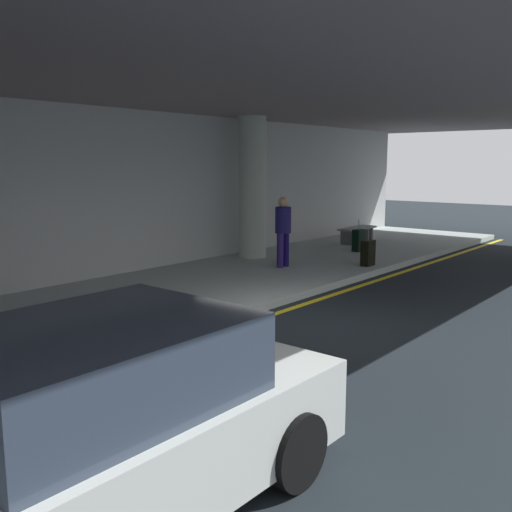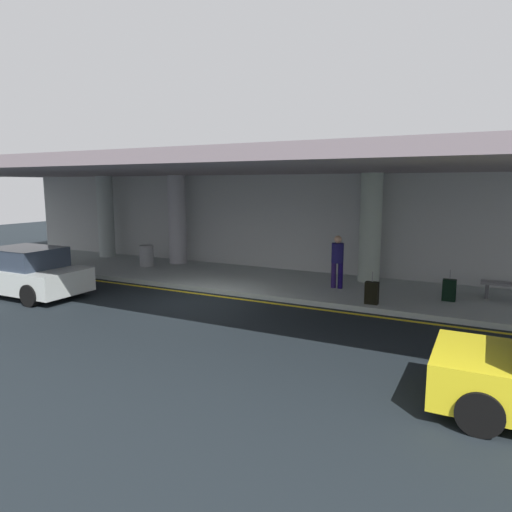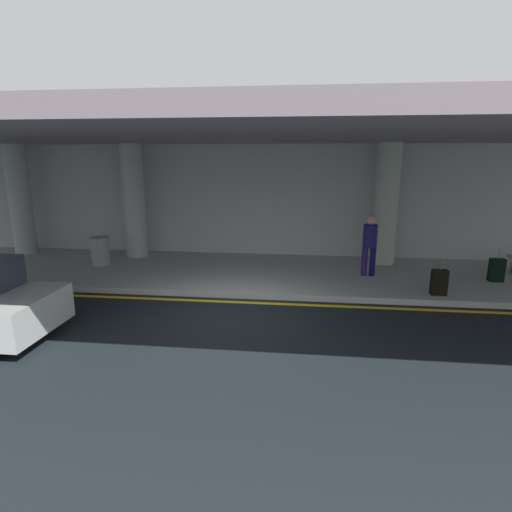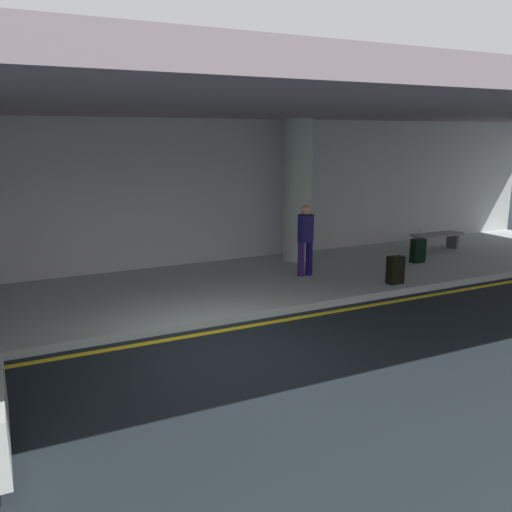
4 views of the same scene
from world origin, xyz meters
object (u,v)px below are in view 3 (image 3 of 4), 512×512
support_column_center (386,205)px  traveler_with_luggage (370,242)px  suitcase_upright_primary (497,270)px  trash_bin_steel (100,251)px  support_column_left_mid (134,201)px  support_column_far_left (20,200)px  suitcase_upright_secondary (439,282)px

support_column_center → traveler_with_luggage: size_ratio=2.17×
support_column_center → traveler_with_luggage: (-0.65, -1.51, -0.86)m
suitcase_upright_primary → trash_bin_steel: suitcase_upright_primary is taller
support_column_left_mid → suitcase_upright_primary: support_column_left_mid is taller
traveler_with_luggage → trash_bin_steel: bearing=151.6°
traveler_with_luggage → support_column_far_left: bearing=146.2°
suitcase_upright_primary → suitcase_upright_secondary: bearing=-143.5°
support_column_far_left → suitcase_upright_primary: (14.67, -1.67, -1.51)m
trash_bin_steel → traveler_with_luggage: bearing=-2.2°
support_column_center → suitcase_upright_secondary: support_column_center is taller
support_column_left_mid → traveler_with_luggage: bearing=-11.6°
traveler_with_luggage → trash_bin_steel: traveler_with_luggage is taller
support_column_left_mid → support_column_center: size_ratio=1.00×
traveler_with_luggage → suitcase_upright_primary: traveler_with_luggage is taller
traveler_with_luggage → suitcase_upright_primary: size_ratio=1.87×
support_column_center → trash_bin_steel: 8.86m
traveler_with_luggage → suitcase_upright_secondary: (1.45, -1.49, -0.65)m
support_column_left_mid → traveler_with_luggage: (7.35, -1.51, -0.86)m
support_column_far_left → trash_bin_steel: 3.81m
support_column_center → suitcase_upright_primary: size_ratio=4.06×
support_column_left_mid → trash_bin_steel: (-0.67, -1.21, -1.40)m
support_column_far_left → trash_bin_steel: bearing=-19.9°
suitcase_upright_primary → suitcase_upright_secondary: same height
suitcase_upright_secondary → support_column_left_mid: bearing=175.8°
support_column_center → support_column_left_mid: bearing=180.0°
traveler_with_luggage → suitcase_upright_secondary: traveler_with_luggage is taller
suitcase_upright_primary → suitcase_upright_secondary: size_ratio=1.00×
suitcase_upright_secondary → support_column_far_left: bearing=-178.6°
traveler_with_luggage → support_column_left_mid: bearing=142.2°
traveler_with_luggage → support_column_center: bearing=40.5°
suitcase_upright_secondary → support_column_center: bearing=119.5°
support_column_center → trash_bin_steel: (-8.67, -1.21, -1.40)m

